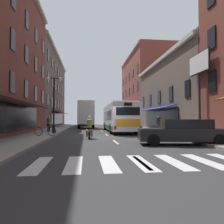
{
  "coord_description": "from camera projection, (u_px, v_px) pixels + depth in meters",
  "views": [
    {
      "loc": [
        -1.81,
        -17.22,
        1.44
      ],
      "look_at": [
        0.85,
        5.86,
        2.17
      ],
      "focal_mm": 35.51,
      "sensor_mm": 36.0,
      "label": 1
    }
  ],
  "objects": [
    {
      "name": "motorcycle_rider",
      "position": [
        89.0,
        129.0,
        16.25
      ],
      "size": [
        0.62,
        2.07,
        1.66
      ],
      "color": "black",
      "rests_on": "ground"
    },
    {
      "name": "sedan_mid",
      "position": [
        183.0,
        132.0,
        12.36
      ],
      "size": [
        5.01,
        2.48,
        1.42
      ],
      "color": "black",
      "rests_on": "ground"
    },
    {
      "name": "sidewalk_right",
      "position": [
        182.0,
        136.0,
        17.93
      ],
      "size": [
        3.0,
        80.0,
        0.14
      ],
      "primitive_type": "cube",
      "color": "gray",
      "rests_on": "ground"
    },
    {
      "name": "crosswalk_near",
      "position": [
        141.0,
        162.0,
        7.33
      ],
      "size": [
        7.1,
        2.8,
        0.01
      ],
      "color": "silver",
      "rests_on": "ground"
    },
    {
      "name": "bicycle_near",
      "position": [
        45.0,
        131.0,
        17.17
      ],
      "size": [
        1.7,
        0.48,
        0.91
      ],
      "color": "black",
      "rests_on": "sidewalk_left"
    },
    {
      "name": "pedestrian_mid",
      "position": [
        158.0,
        123.0,
        24.51
      ],
      "size": [
        0.36,
        0.36,
        1.61
      ],
      "rotation": [
        0.0,
        0.0,
        0.54
      ],
      "color": "navy",
      "rests_on": "sidewalk_right"
    },
    {
      "name": "sidewalk_left",
      "position": [
        32.0,
        137.0,
        16.59
      ],
      "size": [
        3.0,
        80.0,
        0.14
      ],
      "primitive_type": "cube",
      "color": "gray",
      "rests_on": "ground"
    },
    {
      "name": "pedestrian_far",
      "position": [
        138.0,
        122.0,
        32.22
      ],
      "size": [
        0.36,
        0.36,
        1.76
      ],
      "rotation": [
        0.0,
        0.0,
        4.14
      ],
      "color": "maroon",
      "rests_on": "sidewalk_right"
    },
    {
      "name": "billboard_sign",
      "position": [
        199.0,
        72.0,
        17.52
      ],
      "size": [
        0.4,
        3.05,
        6.54
      ],
      "color": "black",
      "rests_on": "sidewalk_right"
    },
    {
      "name": "box_truck",
      "position": [
        86.0,
        115.0,
        34.32
      ],
      "size": [
        2.5,
        7.85,
        4.05
      ],
      "color": "#B21E19",
      "rests_on": "ground"
    },
    {
      "name": "pedestrian_near",
      "position": [
        49.0,
        123.0,
        22.71
      ],
      "size": [
        0.36,
        0.51,
        1.66
      ],
      "rotation": [
        0.0,
        0.0,
        6.19
      ],
      "color": "black",
      "rests_on": "sidewalk_left"
    },
    {
      "name": "transit_bus",
      "position": [
        118.0,
        117.0,
        24.78
      ],
      "size": [
        2.73,
        12.1,
        3.05
      ],
      "color": "white",
      "rests_on": "ground"
    },
    {
      "name": "street_lamp_twin",
      "position": [
        54.0,
        102.0,
        20.56
      ],
      "size": [
        1.42,
        0.32,
        5.25
      ],
      "color": "black",
      "rests_on": "sidewalk_left"
    },
    {
      "name": "ground_plane",
      "position": [
        110.0,
        138.0,
        17.26
      ],
      "size": [
        34.8,
        80.0,
        0.1
      ],
      "primitive_type": "cube",
      "color": "#333335"
    },
    {
      "name": "lane_centre_dashes",
      "position": [
        110.0,
        138.0,
        17.01
      ],
      "size": [
        0.14,
        73.9,
        0.01
      ],
      "color": "#DBCC4C",
      "rests_on": "ground"
    },
    {
      "name": "sedan_near",
      "position": [
        87.0,
        123.0,
        44.12
      ],
      "size": [
        1.95,
        4.6,
        1.32
      ],
      "color": "silver",
      "rests_on": "ground"
    }
  ]
}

